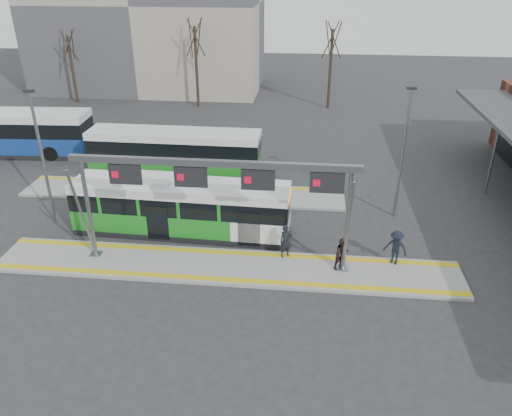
{
  "coord_description": "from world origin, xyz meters",
  "views": [
    {
      "loc": [
        3.51,
        -19.63,
        13.2
      ],
      "look_at": [
        1.13,
        3.0,
        1.75
      ],
      "focal_mm": 35.0,
      "sensor_mm": 36.0,
      "label": 1
    }
  ],
  "objects": [
    {
      "name": "lamp_east",
      "position": [
        8.71,
        6.31,
        3.92
      ],
      "size": [
        0.5,
        0.25,
        7.36
      ],
      "color": "slate",
      "rests_on": "ground"
    },
    {
      "name": "hero_bus",
      "position": [
        -2.88,
        3.24,
        1.43
      ],
      "size": [
        11.43,
        2.82,
        3.12
      ],
      "rotation": [
        0.0,
        0.0,
        -0.04
      ],
      "color": "black",
      "rests_on": "ground"
    },
    {
      "name": "tactile_main",
      "position": [
        0.0,
        0.0,
        0.16
      ],
      "size": [
        22.0,
        2.65,
        0.02
      ],
      "color": "yellow",
      "rests_on": "platform_main"
    },
    {
      "name": "passenger_c",
      "position": [
        7.94,
        1.03,
        1.02
      ],
      "size": [
        1.3,
        1.07,
        1.74
      ],
      "primitive_type": "imported",
      "rotation": [
        0.0,
        0.0,
        -0.45
      ],
      "color": "black",
      "rests_on": "platform_main"
    },
    {
      "name": "lamp_west",
      "position": [
        -10.28,
        3.72,
        3.92
      ],
      "size": [
        0.5,
        0.25,
        7.35
      ],
      "color": "slate",
      "rests_on": "ground"
    },
    {
      "name": "ground",
      "position": [
        0.0,
        0.0,
        0.0
      ],
      "size": [
        120.0,
        120.0,
        0.0
      ],
      "primitive_type": "plane",
      "color": "#2D2D30",
      "rests_on": "ground"
    },
    {
      "name": "tree_far",
      "position": [
        -19.82,
        28.38,
        5.58
      ],
      "size": [
        1.4,
        1.4,
        7.36
      ],
      "color": "#382B21",
      "rests_on": "ground"
    },
    {
      "name": "apartment_block",
      "position": [
        -14.0,
        36.0,
        9.21
      ],
      "size": [
        24.5,
        12.5,
        18.4
      ],
      "color": "#A69A8B",
      "rests_on": "ground"
    },
    {
      "name": "bg_bus_green",
      "position": [
        -5.3,
        11.49,
        1.43
      ],
      "size": [
        11.58,
        2.57,
        2.89
      ],
      "rotation": [
        0.0,
        0.0,
        -0.01
      ],
      "color": "black",
      "rests_on": "ground"
    },
    {
      "name": "passenger_a",
      "position": [
        2.77,
        1.1,
        1.0
      ],
      "size": [
        0.73,
        0.64,
        1.69
      ],
      "primitive_type": "imported",
      "rotation": [
        0.0,
        0.0,
        0.46
      ],
      "color": "black",
      "rests_on": "platform_main"
    },
    {
      "name": "tree_mid",
      "position": [
        5.49,
        29.04,
        6.32
      ],
      "size": [
        1.4,
        1.4,
        8.34
      ],
      "color": "#382B21",
      "rests_on": "ground"
    },
    {
      "name": "passenger_b",
      "position": [
        5.43,
        0.34,
        0.93
      ],
      "size": [
        0.96,
        0.94,
        1.57
      ],
      "primitive_type": "imported",
      "rotation": [
        0.0,
        0.0,
        0.67
      ],
      "color": "#2E1F1F",
      "rests_on": "platform_main"
    },
    {
      "name": "tactile_second",
      "position": [
        -4.0,
        9.15,
        0.16
      ],
      "size": [
        20.0,
        0.35,
        0.02
      ],
      "color": "yellow",
      "rests_on": "platform_second"
    },
    {
      "name": "tree_left",
      "position": [
        -7.28,
        28.28,
        6.47
      ],
      "size": [
        1.4,
        1.4,
        8.53
      ],
      "color": "#382B21",
      "rests_on": "ground"
    },
    {
      "name": "platform_main",
      "position": [
        0.0,
        0.0,
        0.07
      ],
      "size": [
        22.0,
        3.0,
        0.15
      ],
      "primitive_type": "cube",
      "color": "gray",
      "rests_on": "ground"
    },
    {
      "name": "gantry",
      "position": [
        -0.35,
        0.25,
        4.3
      ],
      "size": [
        13.0,
        1.68,
        5.2
      ],
      "color": "slate",
      "rests_on": "platform_main"
    },
    {
      "name": "platform_second",
      "position": [
        -4.0,
        8.0,
        0.07
      ],
      "size": [
        20.0,
        3.0,
        0.15
      ],
      "primitive_type": "cube",
      "color": "gray",
      "rests_on": "ground"
    },
    {
      "name": "bg_bus_blue",
      "position": [
        -18.6,
        13.6,
        1.6
      ],
      "size": [
        12.53,
        3.51,
        3.23
      ],
      "rotation": [
        0.0,
        0.0,
        0.06
      ],
      "color": "black",
      "rests_on": "ground"
    }
  ]
}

